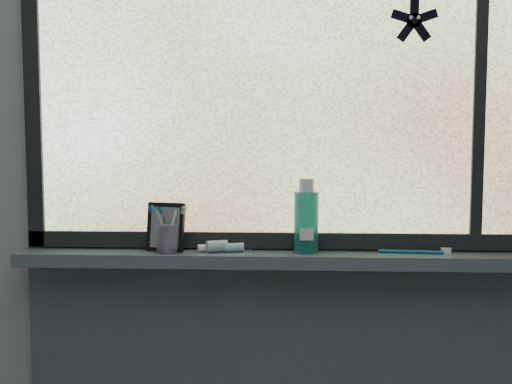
% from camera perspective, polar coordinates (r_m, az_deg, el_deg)
% --- Properties ---
extents(wall_back, '(3.00, 0.01, 2.50)m').
position_cam_1_polar(wall_back, '(1.80, 2.44, 1.60)').
color(wall_back, '#9EA3A8').
rests_on(wall_back, ground).
extents(windowsill, '(1.62, 0.14, 0.04)m').
position_cam_1_polar(windowsill, '(1.76, 2.39, -6.70)').
color(windowsill, '#45555D').
rests_on(windowsill, wall_back).
extents(window_pane, '(1.50, 0.01, 1.00)m').
position_cam_1_polar(window_pane, '(1.78, 2.47, 10.57)').
color(window_pane, silver).
rests_on(window_pane, wall_back).
extents(frame_bottom, '(1.60, 0.03, 0.05)m').
position_cam_1_polar(frame_bottom, '(1.80, 2.41, -4.83)').
color(frame_bottom, black).
rests_on(frame_bottom, windowsill).
extents(frame_left, '(0.05, 0.03, 1.10)m').
position_cam_1_polar(frame_left, '(1.95, -21.36, 9.77)').
color(frame_left, black).
rests_on(frame_left, wall_back).
extents(frame_mullion, '(0.03, 0.03, 1.00)m').
position_cam_1_polar(frame_mullion, '(1.88, 21.42, 9.97)').
color(frame_mullion, black).
rests_on(frame_mullion, wall_back).
extents(starfish_sticker, '(0.15, 0.02, 0.15)m').
position_cam_1_polar(starfish_sticker, '(1.84, 15.54, 16.20)').
color(starfish_sticker, black).
rests_on(starfish_sticker, window_pane).
extents(vanity_mirror, '(0.13, 0.09, 0.15)m').
position_cam_1_polar(vanity_mirror, '(1.78, -9.02, -3.48)').
color(vanity_mirror, black).
rests_on(vanity_mirror, windowsill).
extents(toothpaste_tube, '(0.20, 0.10, 0.04)m').
position_cam_1_polar(toothpaste_tube, '(1.76, -3.22, -5.44)').
color(toothpaste_tube, white).
rests_on(toothpaste_tube, windowsill).
extents(toothbrush_cup, '(0.08, 0.08, 0.09)m').
position_cam_1_polar(toothbrush_cup, '(1.76, -8.86, -4.63)').
color(toothbrush_cup, '#AB96C6').
rests_on(toothbrush_cup, windowsill).
extents(toothbrush_lying, '(0.24, 0.05, 0.02)m').
position_cam_1_polar(toothbrush_lying, '(1.80, 15.21, -5.70)').
color(toothbrush_lying, '#0D5775').
rests_on(toothbrush_lying, windowsill).
extents(mouthwash_bottle, '(0.08, 0.08, 0.19)m').
position_cam_1_polar(mouthwash_bottle, '(1.74, 5.05, -2.38)').
color(mouthwash_bottle, '#1B8B7C').
rests_on(mouthwash_bottle, windowsill).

